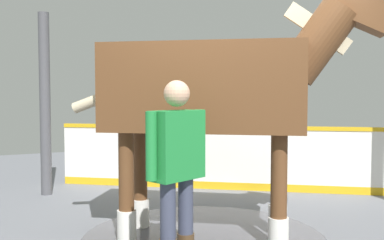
# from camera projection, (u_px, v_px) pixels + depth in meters

# --- Properties ---
(wet_patch) EXTENTS (2.59, 2.59, 0.00)m
(wet_patch) POSITION_uv_depth(u_px,v_px,m) (204.00, 237.00, 4.73)
(wet_patch) COLOR #4C4C54
(wet_patch) RESTS_ON ground
(barrier_wall) EXTENTS (4.52, 3.30, 1.03)m
(barrier_wall) POSITION_uv_depth(u_px,v_px,m) (227.00, 160.00, 7.08)
(barrier_wall) COLOR white
(barrier_wall) RESTS_ON ground
(roof_post_far) EXTENTS (0.16, 0.16, 2.74)m
(roof_post_far) POSITION_uv_depth(u_px,v_px,m) (45.00, 104.00, 6.67)
(roof_post_far) COLOR #4C4C51
(roof_post_far) RESTS_ON ground
(horse) EXTENTS (2.86, 2.19, 2.64)m
(horse) POSITION_uv_depth(u_px,v_px,m) (215.00, 92.00, 4.62)
(horse) COLOR brown
(horse) RESTS_ON ground
(handler) EXTENTS (0.62, 0.38, 1.64)m
(handler) POSITION_uv_depth(u_px,v_px,m) (177.00, 164.00, 3.71)
(handler) COLOR #47331E
(handler) RESTS_ON ground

